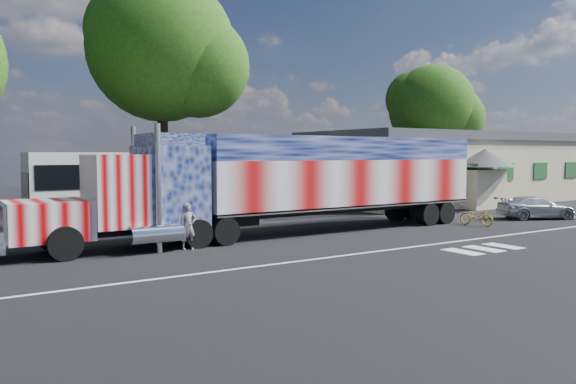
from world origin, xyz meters
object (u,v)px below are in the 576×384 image
semi_truck (294,180)px  coach_bus (155,186)px  woman (188,226)px  tree_n_mid (164,49)px  bicycle (476,216)px  tree_far_ne (434,109)px  parked_car (536,208)px

semi_truck → coach_bus: (-3.78, 7.84, -0.53)m
woman → tree_n_mid: size_ratio=0.11×
woman → bicycle: size_ratio=1.00×
bicycle → tree_far_ne: bearing=36.6°
coach_bus → woman: coach_bus is taller
semi_truck → coach_bus: size_ratio=1.75×
parked_car → woman: bearing=111.2°
tree_far_ne → bicycle: bearing=-132.0°
coach_bus → tree_far_ne: tree_far_ne is taller
coach_bus → parked_car: 21.23m
semi_truck → woman: semi_truck is taller
semi_truck → parked_car: bearing=-9.5°
woman → tree_n_mid: bearing=72.8°
tree_n_mid → semi_truck: bearing=-88.4°
coach_bus → semi_truck: bearing=-64.2°
semi_truck → bicycle: semi_truck is taller
woman → tree_far_ne: 36.66m
coach_bus → parked_car: bearing=-29.1°
bicycle → tree_n_mid: bearing=107.5°
coach_bus → woman: 9.48m
semi_truck → bicycle: (9.45, -2.62, -1.99)m
bicycle → semi_truck: bearing=153.0°
semi_truck → tree_far_ne: size_ratio=1.89×
tree_far_ne → woman: bearing=-151.6°
woman → tree_far_ne: bearing=28.9°
tree_far_ne → parked_car: bearing=-121.6°
tree_n_mid → bicycle: bearing=-61.0°
bicycle → woman: bearing=163.8°
woman → semi_truck: bearing=14.1°
semi_truck → coach_bus: 8.72m
bicycle → tree_n_mid: tree_n_mid is taller
bicycle → tree_far_ne: tree_far_ne is taller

